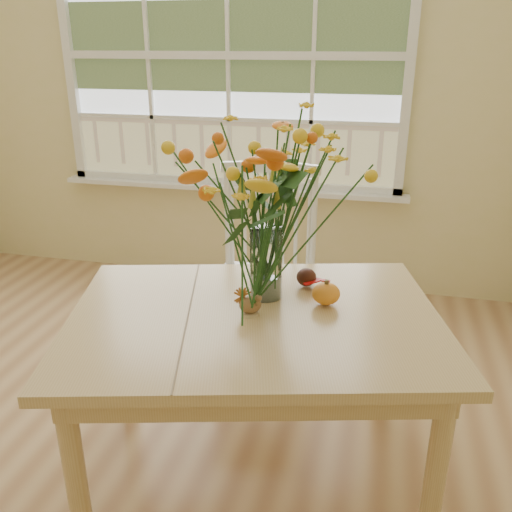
# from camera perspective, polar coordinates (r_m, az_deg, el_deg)

# --- Properties ---
(floor) EXTENTS (4.00, 4.50, 0.01)m
(floor) POSITION_cam_1_polar(r_m,az_deg,el_deg) (2.34, -18.91, -24.10)
(floor) COLOR #AD7D53
(floor) RESTS_ON ground
(wall_back) EXTENTS (4.00, 0.02, 2.70)m
(wall_back) POSITION_cam_1_polar(r_m,az_deg,el_deg) (3.73, -2.75, 17.30)
(wall_back) COLOR beige
(wall_back) RESTS_ON floor
(window) EXTENTS (2.42, 0.12, 1.74)m
(window) POSITION_cam_1_polar(r_m,az_deg,el_deg) (3.69, -2.98, 20.06)
(window) COLOR silver
(window) RESTS_ON wall_back
(dining_table) EXTENTS (1.53, 1.26, 0.71)m
(dining_table) POSITION_cam_1_polar(r_m,az_deg,el_deg) (2.01, -0.13, -8.50)
(dining_table) COLOR tan
(dining_table) RESTS_ON floor
(windsor_chair) EXTENTS (0.51, 0.49, 1.06)m
(windsor_chair) POSITION_cam_1_polar(r_m,az_deg,el_deg) (2.73, 1.08, -0.82)
(windsor_chair) COLOR white
(windsor_chair) RESTS_ON floor
(flower_vase) EXTENTS (0.58, 0.58, 0.69)m
(flower_vase) POSITION_cam_1_polar(r_m,az_deg,el_deg) (1.96, 1.12, 6.75)
(flower_vase) COLOR white
(flower_vase) RESTS_ON dining_table
(pumpkin) EXTENTS (0.10, 0.10, 0.08)m
(pumpkin) POSITION_cam_1_polar(r_m,az_deg,el_deg) (2.03, 7.38, -4.06)
(pumpkin) COLOR orange
(pumpkin) RESTS_ON dining_table
(turkey_figurine) EXTENTS (0.09, 0.08, 0.10)m
(turkey_figurine) POSITION_cam_1_polar(r_m,az_deg,el_deg) (1.94, -0.62, -5.18)
(turkey_figurine) COLOR #CCB78C
(turkey_figurine) RESTS_ON dining_table
(dark_gourd) EXTENTS (0.13, 0.08, 0.07)m
(dark_gourd) POSITION_cam_1_polar(r_m,az_deg,el_deg) (2.18, 5.32, -2.32)
(dark_gourd) COLOR #38160F
(dark_gourd) RESTS_ON dining_table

